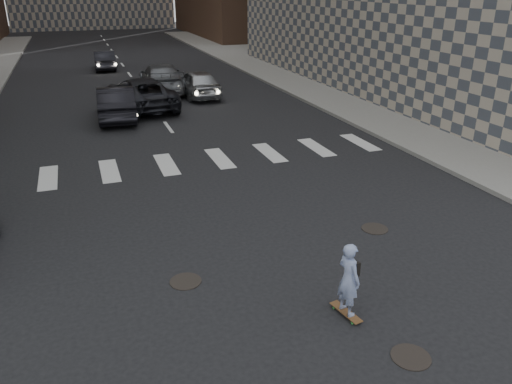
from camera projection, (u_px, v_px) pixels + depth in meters
ground at (291, 294)px, 10.53m from camera, size 160.00×160.00×0.00m
sidewalk_right at (373, 83)px, 32.37m from camera, size 13.00×80.00×0.15m
manhole_a at (411, 357)px, 8.73m from camera, size 0.70×0.70×0.02m
manhole_b at (186, 281)px, 10.94m from camera, size 0.70×0.70×0.02m
manhole_c at (375, 229)px, 13.29m from camera, size 0.70×0.70×0.02m
skateboarder at (349, 279)px, 9.52m from camera, size 0.45×0.82×1.59m
traffic_car_a at (117, 103)px, 23.75m from camera, size 2.00×4.90×1.58m
traffic_car_b at (162, 78)px, 29.65m from camera, size 2.67×5.83×1.65m
traffic_car_c at (141, 94)px, 25.64m from camera, size 3.41×6.10×1.61m
traffic_car_d at (198, 83)px, 28.47m from camera, size 2.04×4.63×1.55m
traffic_car_e at (105, 60)px, 37.58m from camera, size 1.62×4.28×1.39m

